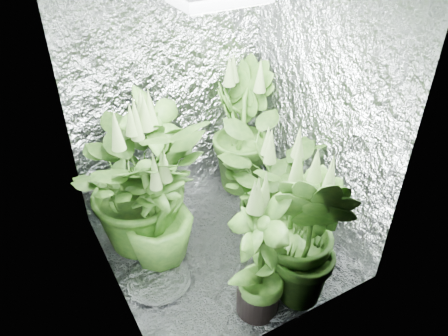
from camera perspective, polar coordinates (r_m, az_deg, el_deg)
ground at (r=3.38m, az=-0.37°, el=-10.07°), size 1.60×1.60×0.00m
walls at (r=2.76m, az=-0.45°, el=4.78°), size 1.62×1.62×2.00m
plant_a at (r=3.13m, az=-11.05°, el=-1.81°), size 1.02×1.02×1.16m
plant_b at (r=3.31m, az=-8.44°, el=0.73°), size 0.78×0.78×1.20m
plant_c at (r=3.66m, az=2.17°, el=4.96°), size 0.78×0.78×1.21m
plant_d at (r=3.01m, az=-8.81°, el=-5.71°), size 0.62×0.62×0.97m
plant_e at (r=3.12m, az=7.03°, el=-3.12°), size 1.03×1.03×1.02m
plant_f at (r=2.66m, az=4.79°, el=-11.74°), size 0.56×0.56×1.01m
plant_g at (r=2.73m, az=10.58°, el=-8.49°), size 0.71×0.71×1.15m
circulation_fan at (r=3.77m, az=5.05°, el=-1.82°), size 0.15×0.29×0.33m
plant_label at (r=2.91m, az=11.38°, el=-11.80°), size 0.05×0.05×0.07m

